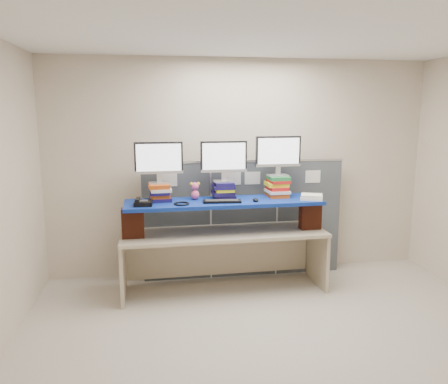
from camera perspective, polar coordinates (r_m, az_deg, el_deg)
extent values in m
cube|color=beige|center=(3.82, 8.02, -0.68)|extent=(5.00, 4.00, 2.80)
cube|color=beige|center=(4.32, 7.52, -19.19)|extent=(5.00, 4.00, 0.01)
cube|color=white|center=(3.81, 8.60, 20.41)|extent=(5.00, 4.00, 0.01)
cube|color=#43494F|center=(5.55, -6.22, -3.99)|extent=(0.85, 0.05, 1.50)
cube|color=#43494F|center=(5.65, 2.61, -3.67)|extent=(0.85, 0.05, 1.50)
cube|color=#43494F|center=(5.88, 10.93, -3.28)|extent=(0.85, 0.05, 1.50)
cube|color=silver|center=(5.51, 2.68, 4.06)|extent=(2.60, 0.06, 0.03)
cube|color=white|center=(5.40, -7.20, 1.56)|extent=(0.20, 0.00, 0.16)
cube|color=white|center=(5.48, 1.19, 1.77)|extent=(0.20, 0.00, 0.16)
cube|color=white|center=(5.53, 3.74, 1.83)|extent=(0.20, 0.00, 0.16)
cube|color=white|center=(5.76, 11.53, 1.99)|extent=(0.20, 0.00, 0.16)
cube|color=#C2B294|center=(5.18, 0.00, -5.42)|extent=(2.42, 0.76, 0.04)
cube|color=#C2B294|center=(5.23, -13.07, -9.78)|extent=(0.06, 0.65, 0.69)
cube|color=#C2B294|center=(5.61, 12.10, -8.29)|extent=(0.06, 0.65, 0.69)
cube|color=maroon|center=(5.01, -11.81, -3.98)|extent=(0.25, 0.14, 0.34)
cube|color=maroon|center=(5.37, 11.19, -2.98)|extent=(0.25, 0.14, 0.34)
cube|color=navy|center=(5.09, 0.00, -1.34)|extent=(2.30, 0.63, 0.04)
cube|color=#17114A|center=(5.12, -8.27, -0.90)|extent=(0.26, 0.28, 0.04)
cube|color=#B94711|center=(5.12, -8.35, -0.41)|extent=(0.23, 0.29, 0.04)
cube|color=#17114A|center=(5.10, -8.44, -0.03)|extent=(0.23, 0.30, 0.03)
cube|color=silver|center=(5.10, -8.29, 0.36)|extent=(0.25, 0.31, 0.04)
cube|color=#B94711|center=(5.08, -8.50, 0.81)|extent=(0.26, 0.29, 0.05)
cube|color=#17114A|center=(5.21, 0.07, -0.59)|extent=(0.24, 0.28, 0.04)
cube|color=#17114A|center=(5.19, -0.14, -0.12)|extent=(0.25, 0.28, 0.05)
cube|color=yellow|center=(5.18, 0.03, 0.33)|extent=(0.22, 0.27, 0.04)
cube|color=#17114A|center=(5.18, -0.10, 0.71)|extent=(0.25, 0.30, 0.03)
cube|color=#17114A|center=(5.16, 0.00, 1.11)|extent=(0.22, 0.27, 0.04)
cube|color=#B94711|center=(5.35, 6.95, -0.33)|extent=(0.24, 0.29, 0.05)
cube|color=silver|center=(5.34, 6.96, 0.11)|extent=(0.26, 0.31, 0.04)
cube|color=red|center=(5.33, 6.90, 0.53)|extent=(0.23, 0.29, 0.04)
cube|color=yellow|center=(5.33, 6.86, 1.03)|extent=(0.25, 0.27, 0.05)
cube|color=red|center=(5.32, 7.13, 1.43)|extent=(0.25, 0.28, 0.03)
cube|color=#207838|center=(5.32, 7.09, 1.85)|extent=(0.24, 0.27, 0.04)
cube|color=#B8B8BD|center=(5.09, -8.43, 1.19)|extent=(0.25, 0.16, 0.02)
cube|color=#B8B8BD|center=(5.08, -8.45, 1.83)|extent=(0.06, 0.05, 0.10)
cube|color=black|center=(5.05, -8.52, 4.43)|extent=(0.55, 0.05, 0.36)
cube|color=white|center=(5.03, -8.52, 4.40)|extent=(0.51, 0.02, 0.32)
cube|color=#B8B8BD|center=(5.17, -0.03, 1.45)|extent=(0.25, 0.16, 0.02)
cube|color=#B8B8BD|center=(5.16, -0.03, 2.08)|extent=(0.06, 0.05, 0.10)
cube|color=black|center=(5.13, -0.03, 4.64)|extent=(0.55, 0.05, 0.36)
cube|color=white|center=(5.11, 0.00, 4.62)|extent=(0.51, 0.02, 0.32)
cube|color=#B8B8BD|center=(5.32, 7.03, 2.18)|extent=(0.25, 0.16, 0.02)
cube|color=#B8B8BD|center=(5.31, 7.04, 2.80)|extent=(0.06, 0.05, 0.10)
cube|color=black|center=(5.28, 7.10, 5.29)|extent=(0.55, 0.05, 0.36)
cube|color=white|center=(5.26, 7.16, 5.27)|extent=(0.51, 0.02, 0.32)
cube|color=black|center=(4.97, -0.26, -1.23)|extent=(0.44, 0.18, 0.02)
cube|color=#2D2D2F|center=(4.97, -0.26, -1.07)|extent=(0.38, 0.13, 0.00)
ellipsoid|color=black|center=(5.04, 4.15, -1.03)|extent=(0.08, 0.12, 0.04)
cube|color=black|center=(4.89, -10.49, -1.47)|extent=(0.21, 0.19, 0.05)
cube|color=#2D2D2F|center=(4.88, -10.50, -1.15)|extent=(0.10, 0.10, 0.01)
cube|color=black|center=(4.88, -11.19, -1.00)|extent=(0.06, 0.18, 0.03)
torus|color=black|center=(4.89, -5.56, -1.52)|extent=(0.19, 0.19, 0.02)
ellipsoid|color=#EA598C|center=(5.14, -3.80, -0.36)|extent=(0.10, 0.09, 0.11)
sphere|color=#EA598C|center=(5.12, -3.82, 0.76)|extent=(0.09, 0.09, 0.09)
sphere|color=gold|center=(5.11, -4.28, 1.05)|extent=(0.04, 0.04, 0.04)
sphere|color=gold|center=(5.12, -3.37, 1.07)|extent=(0.04, 0.04, 0.04)
cube|color=white|center=(5.24, 11.38, -0.80)|extent=(0.31, 0.28, 0.03)
cube|color=white|center=(5.23, 11.39, -0.47)|extent=(0.29, 0.27, 0.03)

